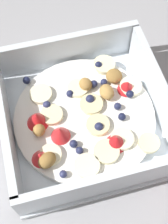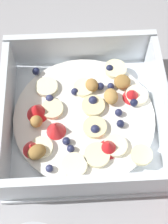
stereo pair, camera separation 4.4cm
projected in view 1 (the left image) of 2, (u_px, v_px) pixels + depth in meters
The scene contains 2 objects.
ground_plane at pixel (93, 121), 0.46m from camera, with size 2.40×2.40×0.00m, color #9E9EA3.
fruit_bowl at pixel (84, 116), 0.44m from camera, with size 0.22×0.22×0.07m.
Camera 1 is at (0.07, 0.20, 0.41)m, focal length 50.41 mm.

